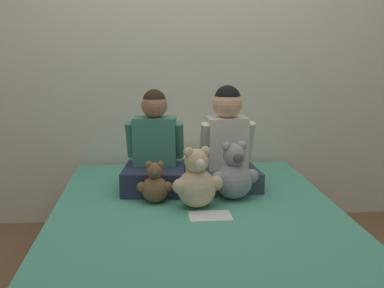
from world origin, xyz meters
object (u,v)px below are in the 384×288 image
Objects in this scene: teddy_bear_between_children at (197,182)px; pillow_at_headboard at (186,161)px; teddy_bear_held_by_right_child at (234,175)px; child_on_right at (227,145)px; child_on_left at (155,154)px; teddy_bear_held_by_left_child at (155,185)px; bed at (196,246)px; sign_card at (210,216)px.

teddy_bear_between_children reaches higher than pillow_at_headboard.
teddy_bear_between_children reaches higher than teddy_bear_held_by_right_child.
pillow_at_headboard is (-0.22, 0.43, -0.20)m from child_on_right.
child_on_left is at bearing 109.44° from teddy_bear_between_children.
teddy_bear_held_by_left_child is at bearing -107.51° from pillow_at_headboard.
child_on_left is 2.55× the size of teddy_bear_held_by_left_child.
teddy_bear_held_by_left_child is (-0.00, -0.25, -0.12)m from child_on_left.
child_on_left reaches higher than teddy_bear_held_by_right_child.
teddy_bear_held_by_right_child is at bearing 28.92° from bed.
child_on_left is at bearing 121.43° from bed.
teddy_bear_between_children is at bearing 110.41° from sign_card.
child_on_left is at bearing 176.87° from child_on_right.
teddy_bear_held_by_left_child is at bearing 143.22° from teddy_bear_between_children.
sign_card is (0.05, -0.15, 0.22)m from bed.
teddy_bear_held_by_left_child reaches higher than pillow_at_headboard.
child_on_left reaches higher than pillow_at_headboard.
teddy_bear_between_children is 0.79m from pillow_at_headboard.
child_on_left is 0.60m from sign_card.
child_on_right reaches higher than bed.
bed is at bearing -161.64° from teddy_bear_held_by_right_child.
child_on_left reaches higher than teddy_bear_between_children.
teddy_bear_held_by_right_child is 0.34m from sign_card.
teddy_bear_held_by_right_child reaches higher than teddy_bear_held_by_left_child.
bed is 0.59m from child_on_left.
child_on_left is 1.23× the size of pillow_at_headboard.
teddy_bear_held_by_right_child is at bearing -21.22° from child_on_left.
teddy_bear_held_by_right_child is (0.43, -0.23, -0.08)m from child_on_left.
bed is at bearing -52.10° from child_on_left.
pillow_at_headboard reaches higher than bed.
bed is 3.26× the size of child_on_left.
teddy_bear_held_by_right_child is 0.70m from pillow_at_headboard.
teddy_bear_between_children is (-0.21, -0.35, -0.12)m from child_on_right.
child_on_right is 1.88× the size of teddy_bear_held_by_right_child.
teddy_bear_held_by_right_child is 0.99× the size of teddy_bear_between_children.
bed is 0.82m from pillow_at_headboard.
pillow_at_headboard is at bearing 78.29° from teddy_bear_between_children.
teddy_bear_held_by_left_child reaches higher than bed.
bed is 0.39m from teddy_bear_held_by_left_child.
teddy_bear_between_children is at bearing -89.85° from pillow_at_headboard.
bed is 5.91× the size of teddy_bear_held_by_right_child.
child_on_left reaches higher than bed.
child_on_right is at bearing 71.85° from sign_card.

